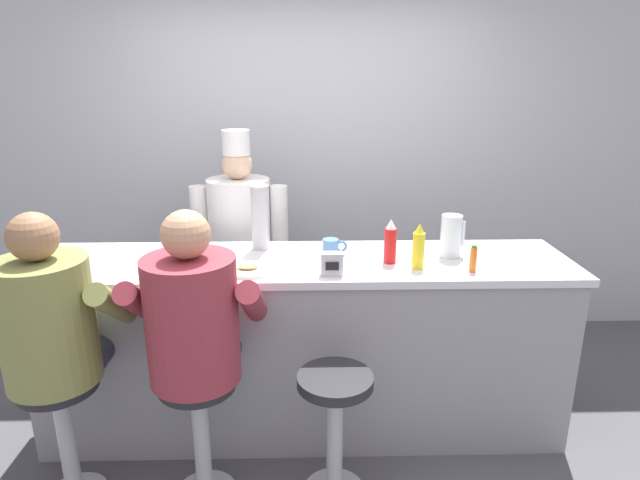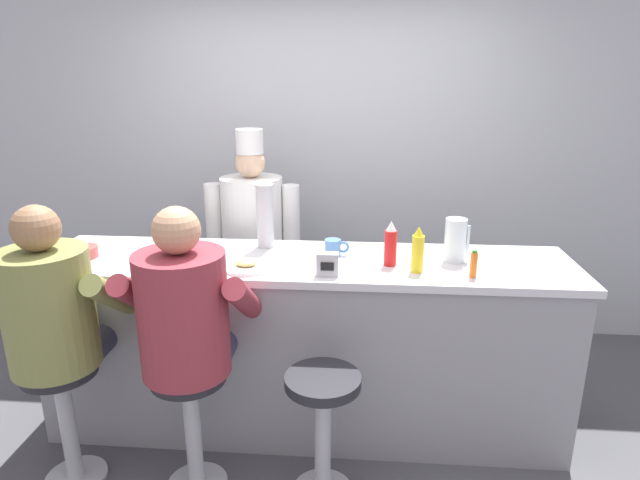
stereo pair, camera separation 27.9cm
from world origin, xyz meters
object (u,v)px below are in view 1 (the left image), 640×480
water_pitcher_clear (451,236)px  napkin_dispenser_chrome (332,264)px  mustard_bottle_yellow (419,247)px  cook_in_whites_near (241,242)px  diner_seated_olive (52,329)px  breakfast_plate (248,269)px  empty_stool_round (335,416)px  ketchup_bottle_red (390,242)px  hot_sauce_bottle_orange (473,259)px  cup_stack_steel (260,217)px  coffee_mug_blue (332,247)px  diner_seated_maroon (195,327)px  cereal_bowl (71,260)px

water_pitcher_clear → napkin_dispenser_chrome: (-0.66, -0.27, -0.06)m
mustard_bottle_yellow → cook_in_whites_near: cook_in_whites_near is taller
diner_seated_olive → cook_in_whites_near: 1.42m
breakfast_plate → empty_stool_round: (0.42, -0.40, -0.59)m
ketchup_bottle_red → diner_seated_olive: 1.65m
napkin_dispenser_chrome → empty_stool_round: (0.00, -0.34, -0.63)m
hot_sauce_bottle_orange → breakfast_plate: 1.13m
breakfast_plate → cup_stack_steel: size_ratio=0.65×
hot_sauce_bottle_orange → napkin_dispenser_chrome: 0.71m
mustard_bottle_yellow → diner_seated_olive: diner_seated_olive is taller
coffee_mug_blue → diner_seated_maroon: size_ratio=0.09×
cereal_bowl → diner_seated_olive: 0.51m
hot_sauce_bottle_orange → diner_seated_olive: 2.00m
ketchup_bottle_red → hot_sauce_bottle_orange: 0.42m
mustard_bottle_yellow → water_pitcher_clear: mustard_bottle_yellow is taller
diner_seated_olive → empty_stool_round: 1.33m
ketchup_bottle_red → water_pitcher_clear: ketchup_bottle_red is taller
cereal_bowl → napkin_dispenser_chrome: napkin_dispenser_chrome is taller
ketchup_bottle_red → breakfast_plate: (-0.73, -0.12, -0.10)m
diner_seated_maroon → cereal_bowl: bearing=146.8°
water_pitcher_clear → empty_stool_round: water_pitcher_clear is taller
hot_sauce_bottle_orange → diner_seated_maroon: diner_seated_maroon is taller
coffee_mug_blue → empty_stool_round: 0.90m
napkin_dispenser_chrome → diner_seated_olive: diner_seated_olive is taller
empty_stool_round → cereal_bowl: bearing=159.4°
cereal_bowl → cup_stack_steel: (0.96, 0.27, 0.15)m
cup_stack_steel → empty_stool_round: (0.39, -0.77, -0.76)m
ketchup_bottle_red → diner_seated_olive: size_ratio=0.17×
mustard_bottle_yellow → napkin_dispenser_chrome: size_ratio=2.03×
hot_sauce_bottle_orange → cup_stack_steel: (-1.09, 0.40, 0.12)m
hot_sauce_bottle_orange → napkin_dispenser_chrome: (-0.71, -0.03, -0.01)m
diner_seated_maroon → diner_seated_olive: bearing=-180.0°
coffee_mug_blue → napkin_dispenser_chrome: size_ratio=1.17×
diner_seated_olive → diner_seated_maroon: bearing=0.0°
napkin_dispenser_chrome → diner_seated_maroon: diner_seated_maroon is taller
napkin_dispenser_chrome → cook_in_whites_near: bearing=121.2°
diner_seated_olive → empty_stool_round: diner_seated_olive is taller
cereal_bowl → napkin_dispenser_chrome: bearing=-7.1°
mustard_bottle_yellow → cook_in_whites_near: bearing=140.1°
cereal_bowl → coffee_mug_blue: (1.36, 0.14, 0.02)m
coffee_mug_blue → napkin_dispenser_chrome: 0.31m
hot_sauce_bottle_orange → napkin_dispenser_chrome: hot_sauce_bottle_orange is taller
water_pitcher_clear → empty_stool_round: bearing=-137.1°
hot_sauce_bottle_orange → coffee_mug_blue: 0.75m
napkin_dispenser_chrome → empty_stool_round: 0.72m
cereal_bowl → cook_in_whites_near: (0.78, 0.77, -0.15)m
cook_in_whites_near → cup_stack_steel: bearing=-70.2°
hot_sauce_bottle_orange → water_pitcher_clear: water_pitcher_clear is taller
mustard_bottle_yellow → cook_in_whites_near: size_ratio=0.15×
mustard_bottle_yellow → empty_stool_round: bearing=-135.8°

